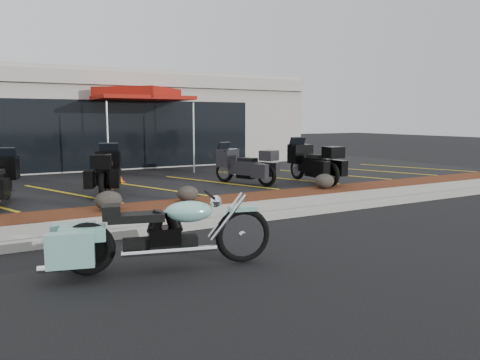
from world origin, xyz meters
TOP-DOWN VIEW (x-y plane):
  - ground at (0.00, 0.00)m, footprint 90.00×90.00m
  - curb at (0.00, 0.90)m, footprint 24.00×0.25m
  - sidewalk at (0.00, 1.60)m, footprint 24.00×1.20m
  - mulch_bed at (0.00, 2.80)m, footprint 24.00×1.20m
  - upper_lot at (0.00, 8.20)m, footprint 26.00×9.60m
  - dealership_building at (0.00, 14.47)m, footprint 18.00×8.16m
  - boulder_left at (-1.82, 2.75)m, footprint 0.59×0.49m
  - boulder_mid at (0.09, 2.93)m, footprint 0.52×0.44m
  - boulder_right at (4.26, 2.96)m, footprint 0.59×0.49m
  - hero_cruiser at (-0.87, -1.45)m, footprint 3.19×1.53m
  - touring_black_front at (-3.66, 5.37)m, footprint 1.44×2.35m
  - touring_black_mid at (-1.05, 5.80)m, footprint 1.56×2.40m
  - touring_grey at (2.41, 5.53)m, footprint 1.64×2.30m
  - touring_black_rear at (4.75, 4.92)m, footprint 0.99×2.40m
  - traffic_cone at (-0.46, 7.21)m, footprint 0.41×0.41m
  - popup_canopy at (1.09, 9.93)m, footprint 4.25×4.25m

SIDE VIEW (x-z plane):
  - ground at x=0.00m, z-range 0.00..0.00m
  - curb at x=0.00m, z-range 0.00..0.15m
  - sidewalk at x=0.00m, z-range 0.00..0.15m
  - upper_lot at x=0.00m, z-range 0.00..0.15m
  - mulch_bed at x=0.00m, z-range 0.00..0.16m
  - boulder_mid at x=0.09m, z-range 0.16..0.53m
  - traffic_cone at x=-0.46m, z-range 0.15..0.55m
  - boulder_right at x=4.26m, z-range 0.16..0.58m
  - boulder_left at x=-1.82m, z-range 0.16..0.58m
  - hero_cruiser at x=-0.87m, z-range 0.00..1.09m
  - touring_grey at x=2.41m, z-range 0.15..1.40m
  - touring_black_front at x=-3.66m, z-range 0.15..1.43m
  - touring_black_mid at x=-1.05m, z-range 0.15..1.46m
  - touring_black_rear at x=4.75m, z-range 0.15..1.53m
  - dealership_building at x=0.00m, z-range 0.01..4.01m
  - popup_canopy at x=1.09m, z-range 1.41..4.49m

